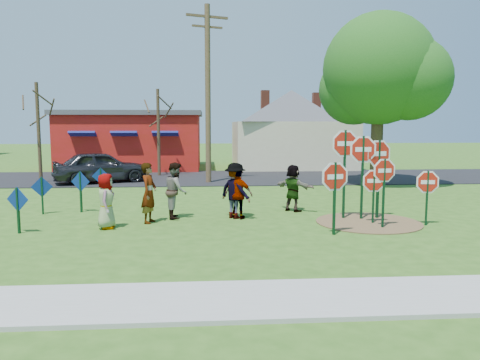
{
  "coord_description": "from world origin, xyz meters",
  "views": [
    {
      "loc": [
        -0.45,
        -14.84,
        3.02
      ],
      "look_at": [
        0.69,
        1.3,
        1.09
      ],
      "focal_mm": 35.0,
      "sensor_mm": 36.0,
      "label": 1
    }
  ],
  "objects_px": {
    "stop_sign_c": "(384,177)",
    "utility_pole": "(208,91)",
    "person_b": "(149,193)",
    "leafy_tree": "(382,75)",
    "person_a": "(106,201)",
    "suv": "(101,167)",
    "stop_sign_a": "(335,182)",
    "stop_sign_d": "(379,160)",
    "stop_sign_b": "(345,151)"
  },
  "relations": [
    {
      "from": "stop_sign_c",
      "to": "utility_pole",
      "type": "relative_size",
      "value": 0.24
    },
    {
      "from": "person_b",
      "to": "utility_pole",
      "type": "relative_size",
      "value": 0.21
    },
    {
      "from": "utility_pole",
      "to": "leafy_tree",
      "type": "height_order",
      "value": "utility_pole"
    },
    {
      "from": "person_a",
      "to": "leafy_tree",
      "type": "xyz_separation_m",
      "value": [
        11.36,
        8.79,
        4.57
      ]
    },
    {
      "from": "leafy_tree",
      "to": "suv",
      "type": "bearing_deg",
      "value": 171.55
    },
    {
      "from": "stop_sign_a",
      "to": "stop_sign_d",
      "type": "height_order",
      "value": "stop_sign_d"
    },
    {
      "from": "stop_sign_a",
      "to": "stop_sign_c",
      "type": "relative_size",
      "value": 0.99
    },
    {
      "from": "leafy_tree",
      "to": "utility_pole",
      "type": "bearing_deg",
      "value": 168.25
    },
    {
      "from": "person_a",
      "to": "utility_pole",
      "type": "distance_m",
      "value": 11.63
    },
    {
      "from": "stop_sign_b",
      "to": "stop_sign_d",
      "type": "height_order",
      "value": "stop_sign_b"
    },
    {
      "from": "person_b",
      "to": "stop_sign_a",
      "type": "bearing_deg",
      "value": -96.53
    },
    {
      "from": "stop_sign_d",
      "to": "leafy_tree",
      "type": "relative_size",
      "value": 0.32
    },
    {
      "from": "stop_sign_d",
      "to": "leafy_tree",
      "type": "height_order",
      "value": "leafy_tree"
    },
    {
      "from": "stop_sign_d",
      "to": "utility_pole",
      "type": "bearing_deg",
      "value": 102.22
    },
    {
      "from": "stop_sign_d",
      "to": "suv",
      "type": "bearing_deg",
      "value": 120.64
    },
    {
      "from": "person_a",
      "to": "person_b",
      "type": "height_order",
      "value": "person_b"
    },
    {
      "from": "stop_sign_d",
      "to": "stop_sign_a",
      "type": "bearing_deg",
      "value": -150.53
    },
    {
      "from": "stop_sign_a",
      "to": "suv",
      "type": "relative_size",
      "value": 0.45
    },
    {
      "from": "person_b",
      "to": "person_a",
      "type": "bearing_deg",
      "value": 135.84
    },
    {
      "from": "stop_sign_d",
      "to": "utility_pole",
      "type": "height_order",
      "value": "utility_pole"
    },
    {
      "from": "person_a",
      "to": "leafy_tree",
      "type": "height_order",
      "value": "leafy_tree"
    },
    {
      "from": "person_a",
      "to": "person_b",
      "type": "bearing_deg",
      "value": -61.78
    },
    {
      "from": "stop_sign_b",
      "to": "leafy_tree",
      "type": "relative_size",
      "value": 0.36
    },
    {
      "from": "stop_sign_a",
      "to": "leafy_tree",
      "type": "height_order",
      "value": "leafy_tree"
    },
    {
      "from": "stop_sign_b",
      "to": "person_b",
      "type": "distance_m",
      "value": 6.26
    },
    {
      "from": "person_b",
      "to": "suv",
      "type": "height_order",
      "value": "person_b"
    },
    {
      "from": "person_a",
      "to": "suv",
      "type": "bearing_deg",
      "value": 9.26
    },
    {
      "from": "stop_sign_a",
      "to": "suv",
      "type": "xyz_separation_m",
      "value": [
        -8.92,
        12.08,
        -0.6
      ]
    },
    {
      "from": "stop_sign_c",
      "to": "leafy_tree",
      "type": "height_order",
      "value": "leafy_tree"
    },
    {
      "from": "person_b",
      "to": "leafy_tree",
      "type": "bearing_deg",
      "value": -37.92
    },
    {
      "from": "person_a",
      "to": "leafy_tree",
      "type": "relative_size",
      "value": 0.19
    },
    {
      "from": "stop_sign_c",
      "to": "utility_pole",
      "type": "height_order",
      "value": "utility_pole"
    },
    {
      "from": "stop_sign_b",
      "to": "suv",
      "type": "distance_m",
      "value": 14.04
    },
    {
      "from": "person_b",
      "to": "suv",
      "type": "bearing_deg",
      "value": 33.7
    },
    {
      "from": "suv",
      "to": "stop_sign_c",
      "type": "bearing_deg",
      "value": -160.24
    },
    {
      "from": "stop_sign_b",
      "to": "person_a",
      "type": "height_order",
      "value": "stop_sign_b"
    },
    {
      "from": "stop_sign_a",
      "to": "stop_sign_c",
      "type": "xyz_separation_m",
      "value": [
        1.64,
        0.69,
        0.05
      ]
    },
    {
      "from": "utility_pole",
      "to": "stop_sign_c",
      "type": "bearing_deg",
      "value": -65.55
    },
    {
      "from": "stop_sign_c",
      "to": "suv",
      "type": "relative_size",
      "value": 0.46
    },
    {
      "from": "stop_sign_b",
      "to": "stop_sign_a",
      "type": "bearing_deg",
      "value": -117.26
    },
    {
      "from": "stop_sign_b",
      "to": "person_b",
      "type": "xyz_separation_m",
      "value": [
        -6.14,
        -0.18,
        -1.24
      ]
    },
    {
      "from": "utility_pole",
      "to": "leafy_tree",
      "type": "relative_size",
      "value": 1.07
    },
    {
      "from": "person_a",
      "to": "person_b",
      "type": "distance_m",
      "value": 1.36
    },
    {
      "from": "stop_sign_a",
      "to": "leafy_tree",
      "type": "xyz_separation_m",
      "value": [
        4.97,
        10.01,
        3.93
      ]
    },
    {
      "from": "stop_sign_b",
      "to": "stop_sign_c",
      "type": "bearing_deg",
      "value": -67.01
    },
    {
      "from": "suv",
      "to": "utility_pole",
      "type": "xyz_separation_m",
      "value": [
        5.53,
        -0.33,
        3.87
      ]
    },
    {
      "from": "stop_sign_b",
      "to": "person_a",
      "type": "bearing_deg",
      "value": -177.39
    },
    {
      "from": "stop_sign_b",
      "to": "suv",
      "type": "bearing_deg",
      "value": 130.16
    },
    {
      "from": "stop_sign_b",
      "to": "stop_sign_c",
      "type": "xyz_separation_m",
      "value": [
        0.75,
        -1.44,
        -0.66
      ]
    },
    {
      "from": "person_b",
      "to": "stop_sign_c",
      "type": "bearing_deg",
      "value": -86.56
    }
  ]
}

